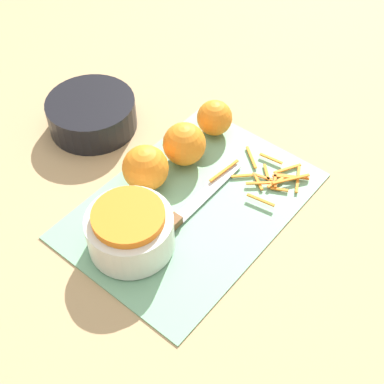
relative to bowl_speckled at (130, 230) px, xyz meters
The scene contains 9 objects.
ground_plane 0.14m from the bowl_speckled, ahead, with size 4.00×4.00×0.00m, color tan.
cutting_board 0.14m from the bowl_speckled, ahead, with size 0.44×0.31×0.01m.
bowl_speckled is the anchor object (origin of this frame).
bowl_dark 0.31m from the bowl_speckled, 57.86° to the left, with size 0.18×0.18×0.06m.
knife 0.08m from the bowl_speckled, 21.00° to the right, with size 0.27×0.02×0.02m.
orange_left 0.14m from the bowl_speckled, 32.03° to the left, with size 0.08×0.08×0.08m.
orange_right 0.21m from the bowl_speckled, 15.94° to the left, with size 0.08×0.08×0.08m.
orange_back 0.31m from the bowl_speckled, 11.93° to the left, with size 0.07×0.07×0.07m.
peel_pile 0.29m from the bowl_speckled, 18.91° to the right, with size 0.15×0.14×0.01m.
Camera 1 is at (-0.47, -0.38, 0.73)m, focal length 50.00 mm.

